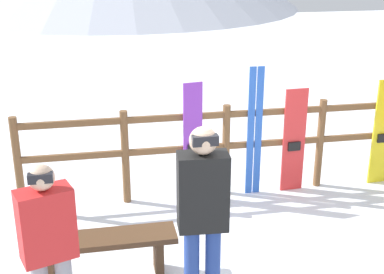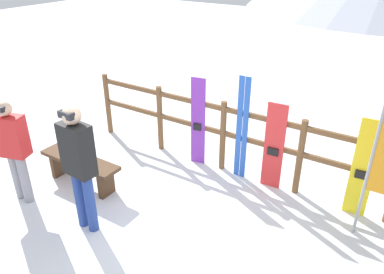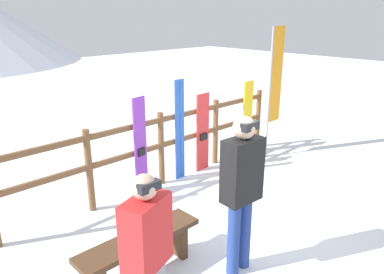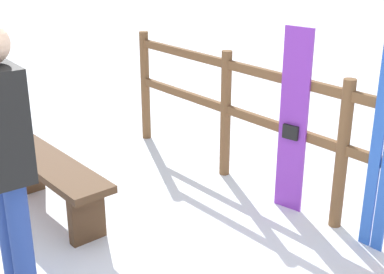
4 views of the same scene
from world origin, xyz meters
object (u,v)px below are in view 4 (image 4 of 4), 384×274
Objects in this scene: person_black at (3,148)px; bench at (53,176)px; ski_pair_blue at (384,141)px; snowboard_purple at (293,123)px.

bench is at bearing 141.47° from person_black.
bench is 0.83× the size of ski_pair_blue.
bench is 0.91× the size of snowboard_purple.
bench is at bearing -141.56° from ski_pair_blue.
bench is 1.30m from person_black.
ski_pair_blue is at bearing 0.23° from snowboard_purple.
bench is 0.80× the size of person_black.
snowboard_purple is at bearing -179.77° from ski_pair_blue.
person_black is at bearing -98.70° from snowboard_purple.
person_black is 1.14× the size of snowboard_purple.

